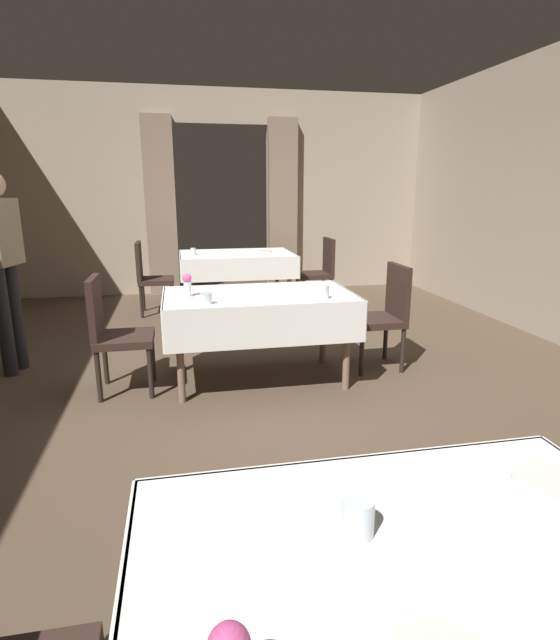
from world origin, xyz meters
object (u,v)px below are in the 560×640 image
object	(u,v)px
dining_table_near	(428,608)
plate_near_d	(550,480)
chair_far_left	(149,275)
plate_far_b	(264,251)
chair_mid_right	(385,311)
chair_mid_left	(113,330)
glass_mid_c	(207,299)
glass_mid_b	(325,292)
glass_far_a	(193,251)
flower_vase_mid	(187,284)
dining_table_far	(237,260)
glass_near_c	(358,517)
dining_table_mid	(259,305)
chair_far_right	(320,269)
person_waiter_by_doorway	(1,256)

from	to	relation	value
dining_table_near	plate_near_d	xyz separation A→B (m)	(0.51, 0.26, 0.10)
chair_far_left	plate_far_b	xyz separation A→B (m)	(1.51, 0.17, 0.24)
chair_mid_right	chair_mid_left	xyz separation A→B (m)	(-2.31, -0.14, 0.00)
chair_mid_right	glass_mid_c	size ratio (longest dim) A/B	10.73
glass_mid_b	glass_far_a	size ratio (longest dim) A/B	1.14
flower_vase_mid	chair_mid_right	bearing A→B (deg)	4.38
chair_mid_left	chair_far_left	bearing A→B (deg)	86.72
dining_table_far	flower_vase_mid	xyz separation A→B (m)	(-0.69, -2.67, 0.19)
plate_near_d	glass_mid_b	bearing A→B (deg)	88.64
glass_near_c	dining_table_mid	bearing A→B (deg)	85.70
dining_table_mid	chair_far_left	world-z (taller)	chair_far_left
flower_vase_mid	glass_mid_b	size ratio (longest dim) A/B	1.78
glass_near_c	plate_near_d	distance (m)	0.64
plate_near_d	glass_mid_c	size ratio (longest dim) A/B	2.49
dining_table_near	chair_far_left	bearing A→B (deg)	99.04
glass_mid_c	glass_far_a	world-z (taller)	glass_far_a
glass_mid_c	glass_far_a	bearing A→B (deg)	90.07
dining_table_mid	glass_mid_c	xyz separation A→B (m)	(-0.44, -0.32, 0.14)
glass_far_a	plate_far_b	bearing A→B (deg)	9.96
dining_table_far	glass_mid_b	size ratio (longest dim) A/B	14.34
dining_table_far	glass_mid_c	xyz separation A→B (m)	(-0.56, -2.98, 0.13)
chair_far_left	chair_far_right	bearing A→B (deg)	0.17
chair_far_right	glass_far_a	distance (m)	1.72
chair_far_right	glass_far_a	size ratio (longest dim) A/B	10.24
dining_table_near	flower_vase_mid	world-z (taller)	flower_vase_mid
flower_vase_mid	plate_far_b	size ratio (longest dim) A/B	0.86
chair_far_left	dining_table_mid	bearing A→B (deg)	-68.64
glass_mid_b	glass_far_a	bearing A→B (deg)	107.57
chair_mid_left	glass_mid_b	world-z (taller)	chair_mid_left
flower_vase_mid	person_waiter_by_doorway	bearing A→B (deg)	156.94
dining_table_near	glass_near_c	bearing A→B (deg)	128.14
glass_near_c	glass_mid_b	xyz separation A→B (m)	(0.69, 2.65, 0.00)
chair_mid_left	person_waiter_by_doorway	size ratio (longest dim) A/B	0.54
dining_table_mid	chair_far_left	distance (m)	2.76
chair_far_right	flower_vase_mid	xyz separation A→B (m)	(-1.82, -2.59, 0.33)
dining_table_far	chair_far_right	xyz separation A→B (m)	(1.13, -0.08, -0.15)
glass_near_c	glass_mid_c	size ratio (longest dim) A/B	1.12
dining_table_near	glass_mid_b	xyz separation A→B (m)	(0.57, 2.80, 0.15)
chair_mid_left	flower_vase_mid	world-z (taller)	flower_vase_mid
chair_far_right	glass_mid_c	xyz separation A→B (m)	(-1.69, -2.89, 0.28)
dining_table_mid	glass_mid_c	bearing A→B (deg)	-144.16
dining_table_near	glass_mid_b	bearing A→B (deg)	78.46
glass_near_c	person_waiter_by_doorway	bearing A→B (deg)	117.55
plate_near_d	flower_vase_mid	distance (m)	2.99
dining_table_near	dining_table_far	xyz separation A→B (m)	(0.23, 5.76, 0.01)
plate_near_d	glass_far_a	bearing A→B (deg)	98.92
chair_far_left	glass_near_c	distance (m)	5.58
chair_mid_right	person_waiter_by_doorway	distance (m)	3.32
glass_near_c	chair_far_right	bearing A→B (deg)	75.04
dining_table_far	glass_far_a	bearing A→B (deg)	-171.32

